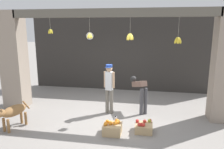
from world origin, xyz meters
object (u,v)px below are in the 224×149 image
object	(u,v)px
fruit_crate_oranges	(112,128)
wall_clock	(90,36)
worker_stooping	(140,90)
dog	(13,112)
shopkeeper	(109,86)
water_bottle	(116,120)
fruit_crate_apples	(144,127)

from	to	relation	value
fruit_crate_oranges	wall_clock	bearing A→B (deg)	112.64
worker_stooping	fruit_crate_oranges	distance (m)	1.81
dog	shopkeeper	size ratio (longest dim) A/B	0.66
fruit_crate_oranges	water_bottle	xyz separation A→B (m)	(-0.01, 0.56, -0.04)
dog	fruit_crate_apples	world-z (taller)	dog
dog	water_bottle	distance (m)	2.76
worker_stooping	fruit_crate_oranges	bearing A→B (deg)	-143.80
shopkeeper	fruit_crate_oranges	size ratio (longest dim) A/B	3.43
dog	wall_clock	xyz separation A→B (m)	(0.98, 4.14, 1.81)
dog	fruit_crate_oranges	bearing A→B (deg)	111.62
water_bottle	fruit_crate_apples	bearing A→B (deg)	-21.78
fruit_crate_apples	wall_clock	size ratio (longest dim) A/B	1.33
fruit_crate_apples	water_bottle	world-z (taller)	fruit_crate_apples
shopkeeper	worker_stooping	distance (m)	0.99
fruit_crate_oranges	worker_stooping	bearing A→B (deg)	69.62
fruit_crate_oranges	fruit_crate_apples	distance (m)	0.82
shopkeeper	water_bottle	bearing A→B (deg)	122.11
water_bottle	wall_clock	xyz separation A→B (m)	(-1.65, 3.40, 2.17)
wall_clock	worker_stooping	bearing A→B (deg)	-46.17
fruit_crate_oranges	water_bottle	world-z (taller)	fruit_crate_oranges
dog	fruit_crate_apples	size ratio (longest dim) A/B	2.32
dog	wall_clock	bearing A→B (deg)	-175.56
worker_stooping	fruit_crate_apples	xyz separation A→B (m)	(0.18, -1.37, -0.60)
dog	water_bottle	bearing A→B (deg)	123.52
worker_stooping	fruit_crate_apples	distance (m)	1.50
dog	fruit_crate_apples	bearing A→B (deg)	114.89
worker_stooping	fruit_crate_oranges	world-z (taller)	worker_stooping
dog	fruit_crate_oranges	xyz separation A→B (m)	(2.64, 0.17, -0.32)
water_bottle	wall_clock	size ratio (longest dim) A/B	0.73
fruit_crate_apples	wall_clock	world-z (taller)	wall_clock
dog	worker_stooping	world-z (taller)	worker_stooping
water_bottle	wall_clock	world-z (taller)	wall_clock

